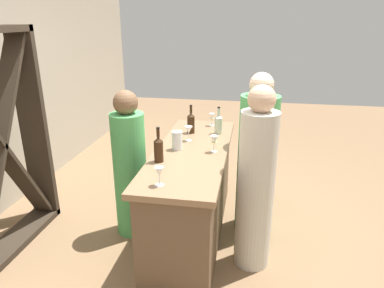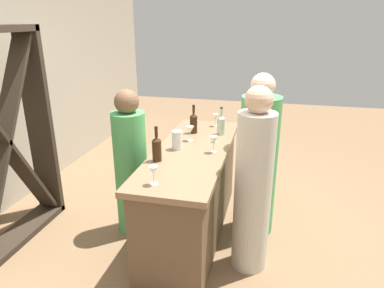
{
  "view_description": "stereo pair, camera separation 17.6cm",
  "coord_description": "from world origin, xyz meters",
  "px_view_note": "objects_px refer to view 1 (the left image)",
  "views": [
    {
      "loc": [
        -2.99,
        -0.53,
        2.05
      ],
      "look_at": [
        0.0,
        0.0,
        0.95
      ],
      "focal_mm": 32.72,
      "sensor_mm": 36.0,
      "label": 1
    },
    {
      "loc": [
        -2.95,
        -0.7,
        2.05
      ],
      "look_at": [
        0.0,
        0.0,
        0.95
      ],
      "focal_mm": 32.72,
      "sensor_mm": 36.0,
      "label": 2
    }
  ],
  "objects_px": {
    "wine_bottle_leftmost_amber_brown": "(159,149)",
    "person_center_guest": "(256,186)",
    "water_pitcher": "(177,140)",
    "wine_glass_near_center": "(212,118)",
    "wine_glass_near_right": "(189,130)",
    "wine_bottle_center_clear_pale": "(218,124)",
    "person_server_behind": "(130,169)",
    "wine_glass_far_left": "(159,172)",
    "wine_bottle_second_left_amber_brown": "(191,122)",
    "wine_glass_near_left": "(214,141)",
    "person_left_guest": "(256,161)"
  },
  "relations": [
    {
      "from": "wine_bottle_leftmost_amber_brown",
      "to": "person_center_guest",
      "type": "relative_size",
      "value": 0.19
    },
    {
      "from": "water_pitcher",
      "to": "wine_glass_near_center",
      "type": "bearing_deg",
      "value": -15.63
    },
    {
      "from": "wine_glass_near_right",
      "to": "wine_bottle_leftmost_amber_brown",
      "type": "bearing_deg",
      "value": 165.2
    },
    {
      "from": "wine_bottle_leftmost_amber_brown",
      "to": "person_center_guest",
      "type": "xyz_separation_m",
      "value": [
        -0.01,
        -0.82,
        -0.27
      ]
    },
    {
      "from": "wine_glass_near_right",
      "to": "wine_glass_near_center",
      "type": "bearing_deg",
      "value": -16.74
    },
    {
      "from": "wine_bottle_leftmost_amber_brown",
      "to": "water_pitcher",
      "type": "xyz_separation_m",
      "value": [
        0.31,
        -0.09,
        -0.03
      ]
    },
    {
      "from": "wine_bottle_center_clear_pale",
      "to": "wine_glass_near_center",
      "type": "xyz_separation_m",
      "value": [
        0.27,
        0.1,
        -0.02
      ]
    },
    {
      "from": "wine_glass_near_center",
      "to": "person_server_behind",
      "type": "xyz_separation_m",
      "value": [
        -0.83,
        0.69,
        -0.32
      ]
    },
    {
      "from": "wine_glass_far_left",
      "to": "person_center_guest",
      "type": "distance_m",
      "value": 0.86
    },
    {
      "from": "wine_bottle_leftmost_amber_brown",
      "to": "wine_bottle_second_left_amber_brown",
      "type": "bearing_deg",
      "value": -8.96
    },
    {
      "from": "water_pitcher",
      "to": "wine_glass_near_left",
      "type": "bearing_deg",
      "value": -91.34
    },
    {
      "from": "person_left_guest",
      "to": "person_center_guest",
      "type": "xyz_separation_m",
      "value": [
        -0.57,
        0.01,
        0.01
      ]
    },
    {
      "from": "wine_bottle_second_left_amber_brown",
      "to": "person_center_guest",
      "type": "distance_m",
      "value": 1.11
    },
    {
      "from": "wine_bottle_center_clear_pale",
      "to": "water_pitcher",
      "type": "height_order",
      "value": "wine_bottle_center_clear_pale"
    },
    {
      "from": "wine_bottle_second_left_amber_brown",
      "to": "wine_bottle_center_clear_pale",
      "type": "bearing_deg",
      "value": -85.47
    },
    {
      "from": "wine_bottle_leftmost_amber_brown",
      "to": "wine_bottle_second_left_amber_brown",
      "type": "height_order",
      "value": "wine_bottle_leftmost_amber_brown"
    },
    {
      "from": "wine_bottle_center_clear_pale",
      "to": "wine_glass_far_left",
      "type": "height_order",
      "value": "wine_bottle_center_clear_pale"
    },
    {
      "from": "wine_bottle_leftmost_amber_brown",
      "to": "wine_bottle_second_left_amber_brown",
      "type": "relative_size",
      "value": 1.01
    },
    {
      "from": "person_center_guest",
      "to": "wine_glass_far_left",
      "type": "bearing_deg",
      "value": 31.79
    },
    {
      "from": "wine_bottle_second_left_amber_brown",
      "to": "water_pitcher",
      "type": "height_order",
      "value": "wine_bottle_second_left_amber_brown"
    },
    {
      "from": "wine_glass_near_left",
      "to": "person_server_behind",
      "type": "height_order",
      "value": "person_server_behind"
    },
    {
      "from": "wine_glass_near_center",
      "to": "wine_bottle_second_left_amber_brown",
      "type": "bearing_deg",
      "value": 147.93
    },
    {
      "from": "wine_glass_near_center",
      "to": "person_center_guest",
      "type": "xyz_separation_m",
      "value": [
        -1.12,
        -0.51,
        -0.25
      ]
    },
    {
      "from": "wine_bottle_center_clear_pale",
      "to": "water_pitcher",
      "type": "distance_m",
      "value": 0.62
    },
    {
      "from": "wine_glass_near_center",
      "to": "person_left_guest",
      "type": "bearing_deg",
      "value": -137.4
    },
    {
      "from": "wine_glass_near_left",
      "to": "wine_glass_near_center",
      "type": "relative_size",
      "value": 1.09
    },
    {
      "from": "wine_glass_near_center",
      "to": "wine_bottle_center_clear_pale",
      "type": "bearing_deg",
      "value": -159.44
    },
    {
      "from": "wine_glass_near_left",
      "to": "wine_glass_near_center",
      "type": "distance_m",
      "value": 0.82
    },
    {
      "from": "person_left_guest",
      "to": "wine_glass_near_right",
      "type": "bearing_deg",
      "value": -21.02
    },
    {
      "from": "wine_bottle_second_left_amber_brown",
      "to": "wine_glass_near_center",
      "type": "bearing_deg",
      "value": -32.07
    },
    {
      "from": "wine_bottle_leftmost_amber_brown",
      "to": "water_pitcher",
      "type": "relative_size",
      "value": 1.76
    },
    {
      "from": "wine_bottle_center_clear_pale",
      "to": "person_left_guest",
      "type": "distance_m",
      "value": 0.57
    },
    {
      "from": "water_pitcher",
      "to": "person_left_guest",
      "type": "xyz_separation_m",
      "value": [
        0.24,
        -0.73,
        -0.25
      ]
    },
    {
      "from": "wine_bottle_leftmost_amber_brown",
      "to": "wine_glass_near_center",
      "type": "height_order",
      "value": "wine_bottle_leftmost_amber_brown"
    },
    {
      "from": "wine_glass_near_center",
      "to": "wine_glass_near_right",
      "type": "height_order",
      "value": "wine_glass_near_right"
    },
    {
      "from": "wine_glass_near_left",
      "to": "wine_glass_near_right",
      "type": "bearing_deg",
      "value": 46.8
    },
    {
      "from": "wine_bottle_center_clear_pale",
      "to": "wine_glass_near_left",
      "type": "bearing_deg",
      "value": -178.21
    },
    {
      "from": "wine_glass_near_center",
      "to": "water_pitcher",
      "type": "distance_m",
      "value": 0.83
    },
    {
      "from": "water_pitcher",
      "to": "person_center_guest",
      "type": "height_order",
      "value": "person_center_guest"
    },
    {
      "from": "wine_glass_far_left",
      "to": "water_pitcher",
      "type": "distance_m",
      "value": 0.75
    },
    {
      "from": "wine_glass_near_center",
      "to": "person_server_behind",
      "type": "relative_size",
      "value": 0.1
    },
    {
      "from": "wine_glass_near_left",
      "to": "water_pitcher",
      "type": "relative_size",
      "value": 0.89
    },
    {
      "from": "wine_bottle_second_left_amber_brown",
      "to": "wine_glass_near_left",
      "type": "bearing_deg",
      "value": -149.36
    },
    {
      "from": "wine_glass_near_left",
      "to": "wine_glass_near_right",
      "type": "relative_size",
      "value": 1.05
    },
    {
      "from": "wine_bottle_second_left_amber_brown",
      "to": "person_left_guest",
      "type": "distance_m",
      "value": 0.79
    },
    {
      "from": "wine_bottle_leftmost_amber_brown",
      "to": "wine_bottle_second_left_amber_brown",
      "type": "distance_m",
      "value": 0.83
    },
    {
      "from": "wine_glass_near_left",
      "to": "person_left_guest",
      "type": "distance_m",
      "value": 0.54
    },
    {
      "from": "wine_glass_near_left",
      "to": "person_center_guest",
      "type": "bearing_deg",
      "value": -129.31
    },
    {
      "from": "wine_bottle_second_left_amber_brown",
      "to": "wine_glass_near_center",
      "type": "relative_size",
      "value": 2.12
    },
    {
      "from": "wine_bottle_second_left_amber_brown",
      "to": "wine_glass_near_left",
      "type": "relative_size",
      "value": 1.95
    }
  ]
}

